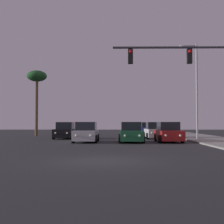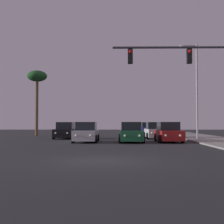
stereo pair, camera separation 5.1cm
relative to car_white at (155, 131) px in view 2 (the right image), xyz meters
name	(u,v)px [view 2 (the right image)]	position (x,y,z in m)	size (l,w,h in m)	color
ground_plane	(101,161)	(-4.56, -18.49, -0.76)	(120.00, 120.00, 0.00)	#28282B
car_white	(155,131)	(0.00, 0.00, 0.00)	(2.04, 4.33, 1.68)	silver
car_silver	(86,133)	(-6.46, -5.74, 0.00)	(2.04, 4.32, 1.68)	#B7B7BC
car_blue	(148,129)	(0.44, 12.07, 0.00)	(2.04, 4.33, 1.68)	navy
car_green	(131,133)	(-2.73, -5.94, 0.00)	(2.04, 4.31, 1.68)	#195933
car_red	(168,133)	(0.42, -5.61, 0.00)	(2.04, 4.34, 1.68)	maroon
car_black	(65,131)	(-9.15, -0.07, 0.00)	(2.04, 4.32, 1.68)	black
traffic_light_mast	(197,72)	(0.96, -12.82, 3.96)	(7.30, 0.36, 6.50)	#38383D
street_lamp	(196,86)	(3.59, -2.18, 4.36)	(1.74, 0.24, 9.00)	#99999E
palm_tree_mid	(37,79)	(-13.52, 5.51, 6.09)	(2.40, 2.40, 7.91)	brown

